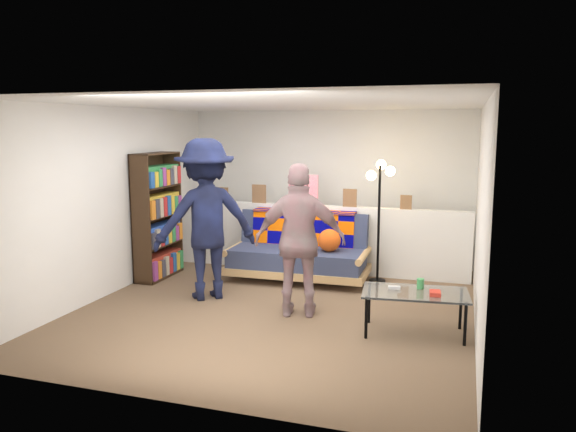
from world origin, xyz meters
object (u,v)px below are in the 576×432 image
(futon_sofa, at_px, (300,252))
(bookshelf, at_px, (157,220))
(person_right, at_px, (300,241))
(person_left, at_px, (206,219))
(floor_lamp, at_px, (380,196))
(coffee_table, at_px, (416,295))

(futon_sofa, relative_size, bookshelf, 1.11)
(person_right, bearing_deg, futon_sofa, -87.18)
(bookshelf, height_order, person_left, person_left)
(floor_lamp, bearing_deg, futon_sofa, -168.77)
(person_right, bearing_deg, bookshelf, -36.01)
(floor_lamp, xyz_separation_m, person_right, (-0.64, -1.70, -0.33))
(futon_sofa, height_order, person_left, person_left)
(floor_lamp, distance_m, person_right, 1.85)
(bookshelf, xyz_separation_m, person_right, (2.41, -1.00, 0.04))
(futon_sofa, bearing_deg, person_right, -73.57)
(bookshelf, height_order, coffee_table, bookshelf)
(floor_lamp, bearing_deg, person_right, -110.57)
(futon_sofa, xyz_separation_m, bookshelf, (-1.98, -0.49, 0.44))
(bookshelf, xyz_separation_m, person_left, (1.09, -0.68, 0.17))
(person_left, relative_size, person_right, 1.15)
(floor_lamp, bearing_deg, bookshelf, -166.96)
(floor_lamp, bearing_deg, coffee_table, -70.47)
(coffee_table, xyz_separation_m, person_left, (-2.63, 0.51, 0.58))
(futon_sofa, xyz_separation_m, person_left, (-0.88, -1.18, 0.61))
(bookshelf, bearing_deg, person_right, -22.40)
(coffee_table, bearing_deg, bookshelf, 162.25)
(coffee_table, bearing_deg, person_right, 171.42)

